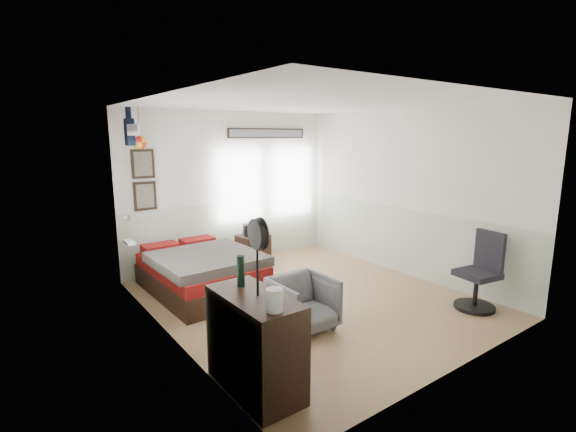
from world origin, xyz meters
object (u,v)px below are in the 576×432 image
Objects in this scene: bed at (201,272)px; task_chair at (480,278)px; dresser at (255,343)px; nightstand at (253,249)px; armchair at (303,303)px.

task_chair is (2.74, -2.75, 0.13)m from bed.
dresser is 1.92× the size of nightstand.
dresser reaches higher than bed.
dresser is 1.44× the size of armchair.
task_chair is at bearing -21.30° from armchair.
bed is at bearing 143.87° from task_chair.
nightstand is at bearing 58.98° from dresser.
nightstand is at bearing 71.73° from armchair.
dresser is at bearing -146.93° from armchair.
bed is at bearing -154.68° from nightstand.
task_chair is (3.37, -0.21, -0.02)m from dresser.
dresser is 1.31m from armchair.
task_chair reaches higher than bed.
armchair is at bearing 167.13° from task_chair.
bed is 1.87× the size of task_chair.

